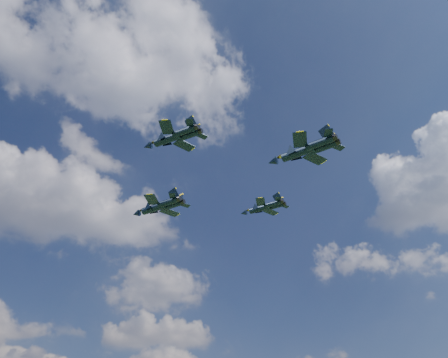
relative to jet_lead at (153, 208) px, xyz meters
The scene contains 4 objects.
jet_lead is the anchor object (origin of this frame).
jet_left 25.91m from the jet_lead, 93.37° to the right, with size 12.92×12.82×3.50m.
jet_right 27.98m from the jet_lead, ahead, with size 11.77×12.33×3.28m.
jet_slot 39.13m from the jet_lead, 46.85° to the right, with size 14.61×16.12×4.19m.
Camera 1 is at (-23.15, -80.59, 3.47)m, focal length 35.00 mm.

